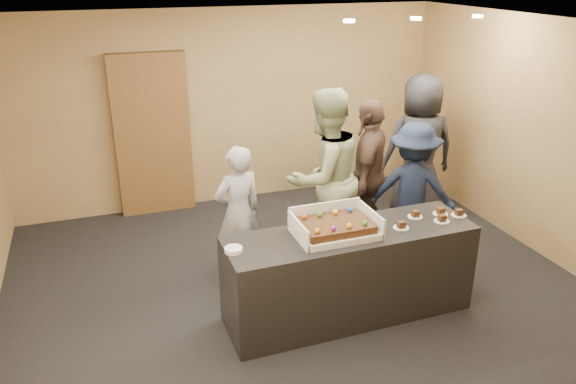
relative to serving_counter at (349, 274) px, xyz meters
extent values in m
plane|color=black|center=(-0.30, 0.77, -0.45)|extent=(6.00, 6.00, 0.00)
plane|color=white|center=(-0.30, 0.77, 2.25)|extent=(6.00, 6.00, 0.00)
cube|color=#A37B4F|center=(-0.30, 3.27, 0.90)|extent=(6.00, 0.04, 2.70)
cube|color=#A37B4F|center=(-0.30, -1.73, 0.90)|extent=(6.00, 0.04, 2.70)
cube|color=#A37B4F|center=(2.70, 0.77, 0.90)|extent=(0.04, 5.00, 2.70)
cube|color=black|center=(0.00, 0.00, 0.00)|extent=(2.41, 0.72, 0.90)
cube|color=brown|center=(-1.41, 3.18, 0.64)|extent=(0.99, 0.15, 2.18)
cube|color=white|center=(-0.16, 0.00, 0.48)|extent=(0.73, 0.51, 0.06)
cube|color=white|center=(-0.53, 0.00, 0.55)|extent=(0.02, 0.51, 0.20)
cube|color=white|center=(0.20, 0.00, 0.55)|extent=(0.02, 0.51, 0.20)
cube|color=white|center=(-0.16, 0.25, 0.56)|extent=(0.73, 0.02, 0.22)
cube|color=#3A220D|center=(-0.16, 0.00, 0.54)|extent=(0.64, 0.44, 0.07)
sphere|color=#DC4F19|center=(-0.41, 0.16, 0.60)|extent=(0.05, 0.05, 0.05)
sphere|color=#399F1A|center=(-0.25, 0.16, 0.60)|extent=(0.05, 0.05, 0.05)
sphere|color=yellow|center=(-0.10, 0.16, 0.60)|extent=(0.05, 0.05, 0.05)
sphere|color=blue|center=(0.06, 0.16, 0.60)|extent=(0.05, 0.05, 0.05)
sphere|color=#FFB215|center=(-0.41, -0.16, 0.60)|extent=(0.05, 0.05, 0.05)
sphere|color=#B428BF|center=(-0.25, -0.16, 0.60)|extent=(0.05, 0.05, 0.05)
sphere|color=yellow|center=(-0.10, -0.16, 0.60)|extent=(0.05, 0.05, 0.05)
sphere|color=green|center=(0.06, -0.16, 0.60)|extent=(0.05, 0.05, 0.05)
cylinder|color=white|center=(-1.13, 0.00, 0.47)|extent=(0.16, 0.16, 0.04)
cylinder|color=white|center=(0.48, -0.09, 0.45)|extent=(0.15, 0.15, 0.01)
cube|color=#3A220D|center=(0.48, -0.09, 0.49)|extent=(0.07, 0.06, 0.06)
cylinder|color=white|center=(0.74, 0.09, 0.45)|extent=(0.15, 0.15, 0.01)
cube|color=#3A220D|center=(0.74, 0.09, 0.49)|extent=(0.07, 0.06, 0.06)
cylinder|color=white|center=(0.93, -0.09, 0.45)|extent=(0.15, 0.15, 0.01)
cube|color=#3A220D|center=(0.93, -0.09, 0.49)|extent=(0.07, 0.06, 0.06)
cylinder|color=white|center=(1.02, 0.06, 0.45)|extent=(0.15, 0.15, 0.01)
cube|color=#3A220D|center=(1.02, 0.06, 0.49)|extent=(0.07, 0.06, 0.06)
cylinder|color=white|center=(1.17, -0.03, 0.45)|extent=(0.15, 0.15, 0.01)
cube|color=#3A220D|center=(1.17, -0.03, 0.49)|extent=(0.07, 0.06, 0.06)
imported|color=#ABACB0|center=(-0.80, 1.10, 0.30)|extent=(0.61, 0.47, 1.50)
imported|color=#9CA879|center=(0.21, 1.15, 0.56)|extent=(1.16, 1.02, 2.01)
imported|color=#19223B|center=(1.22, 0.92, 0.35)|extent=(1.19, 1.05, 1.60)
imported|color=brown|center=(0.86, 1.31, 0.46)|extent=(1.00, 1.11, 1.81)
imported|color=#232327|center=(1.82, 1.77, 0.53)|extent=(1.05, 0.78, 1.96)
cylinder|color=#FFEAC6|center=(0.50, 1.27, 2.22)|extent=(0.12, 0.12, 0.03)
cylinder|color=#FFEAC6|center=(1.30, 1.27, 2.22)|extent=(0.12, 0.12, 0.03)
cylinder|color=#FFEAC6|center=(2.10, 1.27, 2.22)|extent=(0.12, 0.12, 0.03)
camera|label=1|loc=(-2.14, -4.23, 2.79)|focal=35.00mm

